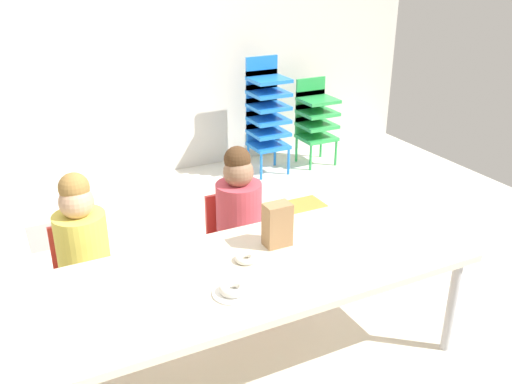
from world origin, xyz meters
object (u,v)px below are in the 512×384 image
(craft_table, at_px, (242,278))
(donut_powdered_loose, at_px, (246,258))
(kid_chair_green_stack, at_px, (315,116))
(seated_child_middle_seat, at_px, (238,209))
(paper_bag_brown, at_px, (277,225))
(donut_powdered_on_plate, at_px, (233,289))
(paper_plate_near_edge, at_px, (233,293))
(seated_child_near_camera, at_px, (82,242))
(kid_chair_blue_stack, at_px, (266,110))

(craft_table, bearing_deg, donut_powdered_loose, 50.56)
(kid_chair_green_stack, bearing_deg, seated_child_middle_seat, -133.08)
(paper_bag_brown, bearing_deg, donut_powdered_on_plate, -141.72)
(paper_plate_near_edge, bearing_deg, craft_table, 54.08)
(paper_bag_brown, xyz_separation_m, donut_powdered_loose, (-0.21, -0.07, -0.09))
(seated_child_near_camera, distance_m, seated_child_middle_seat, 0.87)
(kid_chair_green_stack, height_order, paper_bag_brown, kid_chair_green_stack)
(paper_bag_brown, bearing_deg, seated_child_near_camera, 150.43)
(paper_bag_brown, distance_m, donut_powdered_loose, 0.24)
(seated_child_middle_seat, relative_size, kid_chair_blue_stack, 0.88)
(seated_child_middle_seat, distance_m, paper_plate_near_edge, 0.87)
(seated_child_middle_seat, relative_size, paper_plate_near_edge, 5.10)
(seated_child_near_camera, bearing_deg, craft_table, -46.14)
(craft_table, distance_m, kid_chair_blue_stack, 2.67)
(seated_child_near_camera, xyz_separation_m, donut_powdered_on_plate, (0.48, -0.78, 0.04))
(kid_chair_blue_stack, height_order, kid_chair_green_stack, kid_chair_blue_stack)
(craft_table, relative_size, kid_chair_blue_stack, 2.09)
(craft_table, xyz_separation_m, donut_powdered_on_plate, (-0.11, -0.16, 0.07))
(craft_table, relative_size, donut_powdered_loose, 21.00)
(paper_plate_near_edge, xyz_separation_m, donut_powdered_loose, (0.16, 0.22, 0.01))
(paper_plate_near_edge, distance_m, donut_powdered_on_plate, 0.02)
(craft_table, xyz_separation_m, kid_chair_green_stack, (1.85, 2.31, -0.07))
(kid_chair_blue_stack, bearing_deg, donut_powdered_loose, -119.73)
(kid_chair_green_stack, distance_m, paper_plate_near_edge, 3.15)
(kid_chair_blue_stack, relative_size, donut_powdered_loose, 10.07)
(kid_chair_blue_stack, bearing_deg, donut_powdered_on_plate, -120.41)
(seated_child_near_camera, bearing_deg, seated_child_middle_seat, 0.00)
(seated_child_near_camera, height_order, donut_powdered_loose, seated_child_near_camera)
(craft_table, bearing_deg, seated_child_middle_seat, 66.40)
(seated_child_middle_seat, xyz_separation_m, paper_bag_brown, (-0.01, -0.48, 0.12))
(paper_bag_brown, bearing_deg, seated_child_middle_seat, 88.33)
(craft_table, bearing_deg, kid_chair_blue_stack, 59.98)
(craft_table, distance_m, seated_child_near_camera, 0.86)
(kid_chair_green_stack, distance_m, paper_bag_brown, 2.71)
(kid_chair_green_stack, relative_size, paper_bag_brown, 3.64)
(kid_chair_green_stack, bearing_deg, paper_bag_brown, -126.25)
(kid_chair_blue_stack, height_order, paper_plate_near_edge, kid_chair_blue_stack)
(paper_bag_brown, xyz_separation_m, paper_plate_near_edge, (-0.37, -0.29, -0.11))
(paper_plate_near_edge, bearing_deg, donut_powdered_on_plate, 0.00)
(donut_powdered_on_plate, bearing_deg, craft_table, 54.08)
(seated_child_middle_seat, distance_m, donut_powdered_on_plate, 0.87)
(seated_child_middle_seat, relative_size, donut_powdered_on_plate, 7.67)
(kid_chair_green_stack, bearing_deg, donut_powdered_loose, -128.68)
(kid_chair_blue_stack, height_order, paper_bag_brown, kid_chair_blue_stack)
(seated_child_middle_seat, relative_size, paper_bag_brown, 4.17)
(craft_table, relative_size, kid_chair_green_stack, 2.71)
(craft_table, relative_size, seated_child_near_camera, 2.36)
(paper_plate_near_edge, bearing_deg, seated_child_near_camera, 121.97)
(paper_bag_brown, xyz_separation_m, donut_powdered_on_plate, (-0.37, -0.29, -0.08))
(seated_child_near_camera, bearing_deg, kid_chair_blue_stack, 41.19)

